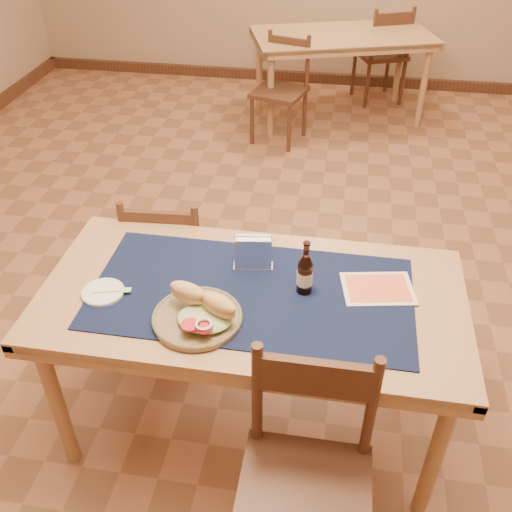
% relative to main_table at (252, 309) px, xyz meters
% --- Properties ---
extents(room, '(6.04, 7.04, 2.84)m').
position_rel_main_table_xyz_m(room, '(0.00, 0.80, 0.73)').
color(room, '#925C3F').
rests_on(room, ground).
extents(main_table, '(1.60, 0.80, 0.75)m').
position_rel_main_table_xyz_m(main_table, '(0.00, 0.00, 0.00)').
color(main_table, '#A16E4C').
rests_on(main_table, ground).
extents(placemat, '(1.20, 0.60, 0.01)m').
position_rel_main_table_xyz_m(placemat, '(0.00, 0.00, 0.09)').
color(placemat, '#0E1734').
rests_on(placemat, main_table).
extents(baseboard, '(6.00, 7.00, 0.10)m').
position_rel_main_table_xyz_m(baseboard, '(0.00, 0.80, -0.62)').
color(baseboard, '#462619').
rests_on(baseboard, ground).
extents(back_table, '(1.65, 1.17, 0.75)m').
position_rel_main_table_xyz_m(back_table, '(0.19, 3.40, 0.00)').
color(back_table, '#A16E4C').
rests_on(back_table, ground).
extents(chair_main_far, '(0.41, 0.41, 0.84)m').
position_rel_main_table_xyz_m(chair_main_far, '(-0.50, 0.54, -0.23)').
color(chair_main_far, '#462619').
rests_on(chair_main_far, ground).
extents(chair_main_near, '(0.43, 0.43, 0.92)m').
position_rel_main_table_xyz_m(chair_main_near, '(0.27, -0.57, -0.19)').
color(chair_main_near, '#462619').
rests_on(chair_main_near, ground).
extents(chair_back_near, '(0.48, 0.48, 0.84)m').
position_rel_main_table_xyz_m(chair_back_near, '(-0.26, 2.90, -0.23)').
color(chair_back_near, '#462619').
rests_on(chair_back_near, ground).
extents(chair_back_far, '(0.54, 0.54, 0.89)m').
position_rel_main_table_xyz_m(chair_back_far, '(0.57, 3.87, -0.20)').
color(chair_back_far, '#462619').
rests_on(chair_back_far, ground).
extents(sandwich_plate, '(0.32, 0.32, 0.12)m').
position_rel_main_table_xyz_m(sandwich_plate, '(-0.15, -0.18, 0.12)').
color(sandwich_plate, brown).
rests_on(sandwich_plate, placemat).
extents(side_plate, '(0.16, 0.16, 0.01)m').
position_rel_main_table_xyz_m(side_plate, '(-0.55, -0.10, 0.10)').
color(side_plate, silver).
rests_on(side_plate, placemat).
extents(fork, '(0.15, 0.06, 0.00)m').
position_rel_main_table_xyz_m(fork, '(-0.50, -0.09, 0.10)').
color(fork, '#96E37C').
rests_on(fork, side_plate).
extents(beer_bottle, '(0.06, 0.06, 0.22)m').
position_rel_main_table_xyz_m(beer_bottle, '(0.19, 0.04, 0.17)').
color(beer_bottle, '#40180B').
rests_on(beer_bottle, placemat).
extents(napkin_holder, '(0.16, 0.08, 0.14)m').
position_rel_main_table_xyz_m(napkin_holder, '(-0.02, 0.15, 0.15)').
color(napkin_holder, white).
rests_on(napkin_holder, placemat).
extents(menu_card, '(0.30, 0.24, 0.01)m').
position_rel_main_table_xyz_m(menu_card, '(0.47, 0.09, 0.09)').
color(menu_card, beige).
rests_on(menu_card, placemat).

